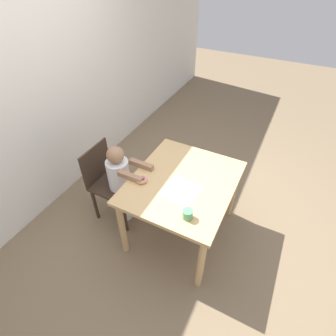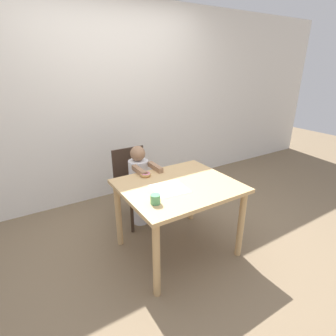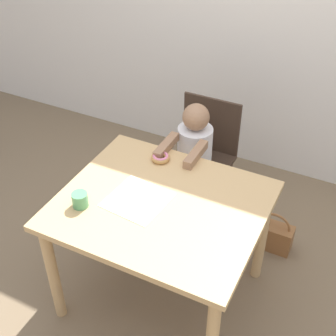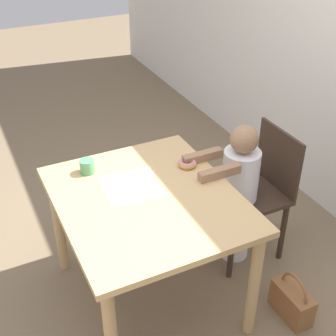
# 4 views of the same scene
# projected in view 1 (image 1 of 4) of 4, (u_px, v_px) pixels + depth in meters

# --- Properties ---
(ground_plane) EXTENTS (12.00, 12.00, 0.00)m
(ground_plane) POSITION_uv_depth(u_px,v_px,m) (180.00, 230.00, 2.78)
(ground_plane) COLOR #7A664C
(wall_back) EXTENTS (8.00, 0.05, 2.50)m
(wall_back) POSITION_uv_depth(u_px,v_px,m) (39.00, 90.00, 2.49)
(wall_back) COLOR silver
(wall_back) RESTS_ON ground_plane
(dining_table) EXTENTS (1.03, 0.89, 0.72)m
(dining_table) POSITION_uv_depth(u_px,v_px,m) (182.00, 189.00, 2.38)
(dining_table) COLOR tan
(dining_table) RESTS_ON ground_plane
(chair) EXTENTS (0.39, 0.44, 0.84)m
(chair) POSITION_uv_depth(u_px,v_px,m) (111.00, 183.00, 2.68)
(chair) COLOR #38281E
(chair) RESTS_ON ground_plane
(child_figure) EXTENTS (0.23, 0.44, 0.93)m
(child_figure) POSITION_uv_depth(u_px,v_px,m) (121.00, 184.00, 2.62)
(child_figure) COLOR white
(child_figure) RESTS_ON ground_plane
(donut) EXTENTS (0.11, 0.11, 0.04)m
(donut) POSITION_uv_depth(u_px,v_px,m) (142.00, 180.00, 2.29)
(donut) COLOR tan
(donut) RESTS_ON dining_table
(napkin) EXTENTS (0.31, 0.31, 0.00)m
(napkin) POSITION_uv_depth(u_px,v_px,m) (181.00, 191.00, 2.22)
(napkin) COLOR white
(napkin) RESTS_ON dining_table
(handbag) EXTENTS (0.26, 0.12, 0.29)m
(handbag) POSITION_uv_depth(u_px,v_px,m) (149.00, 177.00, 3.25)
(handbag) COLOR brown
(handbag) RESTS_ON ground_plane
(cup) EXTENTS (0.08, 0.08, 0.08)m
(cup) POSITION_uv_depth(u_px,v_px,m) (188.00, 214.00, 1.98)
(cup) COLOR #519E66
(cup) RESTS_ON dining_table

